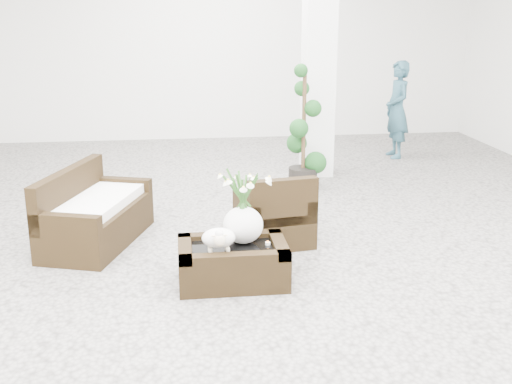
{
  "coord_description": "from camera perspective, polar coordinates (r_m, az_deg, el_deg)",
  "views": [
    {
      "loc": [
        -0.68,
        -5.58,
        2.23
      ],
      "look_at": [
        0.0,
        -0.1,
        0.62
      ],
      "focal_mm": 44.52,
      "sensor_mm": 36.0,
      "label": 1
    }
  ],
  "objects": [
    {
      "name": "coffee_table",
      "position": [
        5.36,
        -2.11,
        -6.53
      ],
      "size": [
        0.9,
        0.6,
        0.31
      ],
      "primitive_type": "cube",
      "color": "black",
      "rests_on": "ground"
    },
    {
      "name": "tealight",
      "position": [
        5.34,
        1.07,
        -4.6
      ],
      "size": [
        0.04,
        0.04,
        0.03
      ],
      "primitive_type": "cylinder",
      "color": "white",
      "rests_on": "coffee_table"
    },
    {
      "name": "ground",
      "position": [
        6.05,
        -0.12,
        -5.38
      ],
      "size": [
        11.0,
        11.0,
        0.0
      ],
      "primitive_type": "plane",
      "color": "gray",
      "rests_on": "ground"
    },
    {
      "name": "shopper",
      "position": [
        9.94,
        12.56,
        7.23
      ],
      "size": [
        0.37,
        0.55,
        1.47
      ],
      "primitive_type": "imported",
      "rotation": [
        0.0,
        0.0,
        -1.54
      ],
      "color": "#284D5A",
      "rests_on": "ground"
    },
    {
      "name": "planter_narcissus",
      "position": [
        5.27,
        -1.19,
        -0.48
      ],
      "size": [
        0.44,
        0.44,
        0.8
      ],
      "primitive_type": null,
      "color": "white",
      "rests_on": "coffee_table"
    },
    {
      "name": "loveseat",
      "position": [
        6.35,
        -14.16,
        -1.32
      ],
      "size": [
        1.05,
        1.51,
        0.73
      ],
      "primitive_type": "cube",
      "rotation": [
        0.0,
        0.0,
        1.25
      ],
      "color": "black",
      "rests_on": "ground"
    },
    {
      "name": "topiary",
      "position": [
        8.07,
        4.31,
        5.79
      ],
      "size": [
        0.41,
        0.41,
        1.54
      ],
      "primitive_type": null,
      "color": "#133D15",
      "rests_on": "ground"
    },
    {
      "name": "column",
      "position": [
        8.6,
        5.69,
        12.99
      ],
      "size": [
        0.4,
        0.4,
        3.5
      ],
      "primitive_type": "cube",
      "color": "white",
      "rests_on": "ground"
    },
    {
      "name": "sheep_figurine",
      "position": [
        5.16,
        -3.38,
        -4.34
      ],
      "size": [
        0.28,
        0.23,
        0.21
      ],
      "primitive_type": "ellipsoid",
      "color": "white",
      "rests_on": "coffee_table"
    },
    {
      "name": "armchair",
      "position": [
        6.18,
        1.62,
        -1.41
      ],
      "size": [
        0.76,
        0.74,
        0.71
      ],
      "primitive_type": "cube",
      "rotation": [
        0.0,
        0.0,
        3.3
      ],
      "color": "black",
      "rests_on": "ground"
    }
  ]
}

